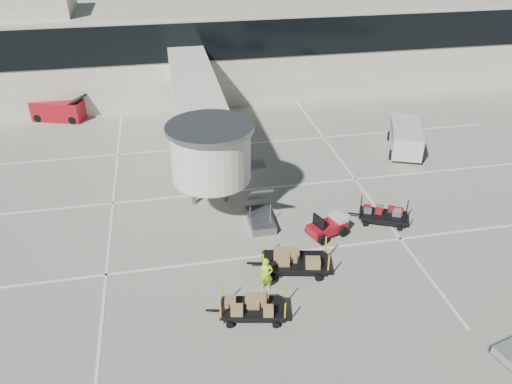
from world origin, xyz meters
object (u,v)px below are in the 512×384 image
belt_loader (59,110)px  baggage_tug (328,227)px  box_cart_far (253,307)px  minivan (406,135)px  suitcase_cart (383,216)px  ground_worker (266,275)px  box_cart_near (296,261)px

belt_loader → baggage_tug: bearing=-31.1°
box_cart_far → minivan: bearing=57.0°
suitcase_cart → belt_loader: bearing=160.0°
suitcase_cart → minivan: (5.61, 9.01, 0.69)m
baggage_tug → suitcase_cart: baggage_tug is taller
ground_worker → box_cart_far: bearing=-107.8°
suitcase_cart → box_cart_far: size_ratio=0.92×
suitcase_cart → belt_loader: 29.03m
suitcase_cart → belt_loader: size_ratio=0.70×
minivan → belt_loader: size_ratio=1.14×
box_cart_near → baggage_tug: bearing=59.0°
suitcase_cart → belt_loader: belt_loader is taller
baggage_tug → minivan: 13.24m
suitcase_cart → box_cart_far: bearing=-121.7°
baggage_tug → belt_loader: size_ratio=0.51×
suitcase_cart → baggage_tug: bearing=-147.4°
box_cart_near → box_cart_far: size_ratio=1.14×
box_cart_near → belt_loader: size_ratio=0.86×
box_cart_far → ground_worker: size_ratio=2.07×
box_cart_far → ground_worker: (0.97, 1.70, 0.34)m
baggage_tug → box_cart_far: bearing=-155.2°
box_cart_far → baggage_tug: bearing=56.8°
box_cart_far → belt_loader: 28.84m
suitcase_cart → box_cart_far: 10.73m
box_cart_near → belt_loader: bearing=134.2°
suitcase_cart → ground_worker: size_ratio=1.90×
baggage_tug → belt_loader: belt_loader is taller
box_cart_far → box_cart_near: bearing=55.9°
box_cart_far → belt_loader: (-11.87, 26.28, 0.29)m
baggage_tug → ground_worker: bearing=-160.1°
box_cart_near → minivan: minivan is taller
suitcase_cart → box_cart_near: 6.95m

